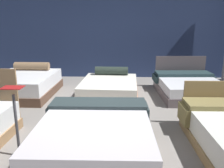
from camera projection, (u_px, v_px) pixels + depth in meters
ground_plane at (104, 116)px, 4.93m from camera, size 18.00×18.00×0.02m
showroom_back_wall at (110, 27)px, 8.12m from camera, size 18.00×0.06×3.50m
bed_1 at (95, 136)px, 3.46m from camera, size 1.71×2.05×0.57m
bed_3 at (24, 84)px, 6.33m from camera, size 1.66×2.04×0.79m
bed_4 at (109, 87)px, 6.38m from camera, size 1.61×2.00×0.64m
bed_5 at (189, 86)px, 6.31m from camera, size 1.72×1.99×0.94m
price_sign at (17, 131)px, 3.33m from camera, size 0.28×0.24×1.04m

